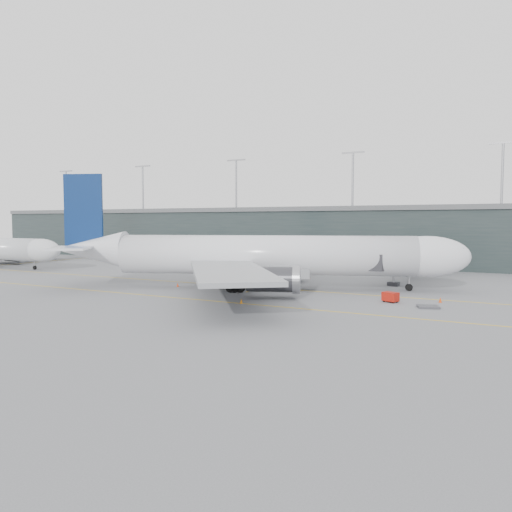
% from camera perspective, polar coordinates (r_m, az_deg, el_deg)
% --- Properties ---
extents(ground, '(320.00, 320.00, 0.00)m').
position_cam_1_polar(ground, '(91.37, -0.89, -3.16)').
color(ground, slate).
rests_on(ground, ground).
extents(taxiline_a, '(160.00, 0.25, 0.02)m').
position_cam_1_polar(taxiline_a, '(87.90, -2.13, -3.44)').
color(taxiline_a, gold).
rests_on(taxiline_a, ground).
extents(taxiline_b, '(160.00, 0.25, 0.02)m').
position_cam_1_polar(taxiline_b, '(74.56, -8.25, -4.82)').
color(taxiline_b, gold).
rests_on(taxiline_b, ground).
extents(taxiline_lead_main, '(0.25, 60.00, 0.02)m').
position_cam_1_polar(taxiline_lead_main, '(107.38, 6.56, -2.11)').
color(taxiline_lead_main, gold).
rests_on(taxiline_lead_main, ground).
extents(taxiline_lead_adj, '(0.25, 60.00, 0.02)m').
position_cam_1_polar(taxiline_lead_adj, '(155.04, -22.24, -0.51)').
color(taxiline_lead_adj, gold).
rests_on(taxiline_lead_adj, ground).
extents(terminal, '(240.00, 36.00, 29.00)m').
position_cam_1_polar(terminal, '(144.38, 10.14, 2.44)').
color(terminal, '#1D2828').
rests_on(terminal, ground).
extents(main_aircraft, '(67.63, 62.42, 19.63)m').
position_cam_1_polar(main_aircraft, '(84.05, 0.75, -0.01)').
color(main_aircraft, silver).
rests_on(main_aircraft, ground).
extents(jet_bridge, '(7.71, 43.86, 6.23)m').
position_cam_1_polar(jet_bridge, '(104.35, 17.53, 0.12)').
color(jet_bridge, '#29292E').
rests_on(jet_bridge, ground).
extents(gse_cart, '(2.46, 2.03, 1.44)m').
position_cam_1_polar(gse_cart, '(72.73, 15.11, -4.51)').
color(gse_cart, '#9F150B').
rests_on(gse_cart, ground).
extents(baggage_dolly, '(3.28, 2.96, 0.27)m').
position_cam_1_polar(baggage_dolly, '(69.65, 19.09, -5.50)').
color(baggage_dolly, '#3D3D42').
rests_on(baggage_dolly, ground).
extents(uld_a, '(2.22, 2.00, 1.66)m').
position_cam_1_polar(uld_a, '(101.74, -1.19, -1.93)').
color(uld_a, '#343438').
rests_on(uld_a, ground).
extents(uld_b, '(2.51, 2.23, 1.93)m').
position_cam_1_polar(uld_b, '(102.06, 0.76, -1.83)').
color(uld_b, '#343438').
rests_on(uld_b, ground).
extents(uld_c, '(2.12, 1.75, 1.82)m').
position_cam_1_polar(uld_c, '(100.80, 1.44, -1.94)').
color(uld_c, '#343438').
rests_on(uld_c, ground).
extents(cone_nose, '(0.46, 0.46, 0.73)m').
position_cam_1_polar(cone_nose, '(74.65, 20.32, -4.74)').
color(cone_nose, '#CE3C0B').
rests_on(cone_nose, ground).
extents(cone_wing_stbd, '(0.42, 0.42, 0.67)m').
position_cam_1_polar(cone_wing_stbd, '(69.20, -1.69, -5.19)').
color(cone_wing_stbd, orange).
rests_on(cone_wing_stbd, ground).
extents(cone_wing_port, '(0.41, 0.41, 0.65)m').
position_cam_1_polar(cone_wing_port, '(99.97, 6.12, -2.38)').
color(cone_wing_port, red).
rests_on(cone_wing_port, ground).
extents(cone_tail, '(0.43, 0.43, 0.68)m').
position_cam_1_polar(cone_tail, '(87.81, -8.94, -3.27)').
color(cone_tail, red).
rests_on(cone_tail, ground).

